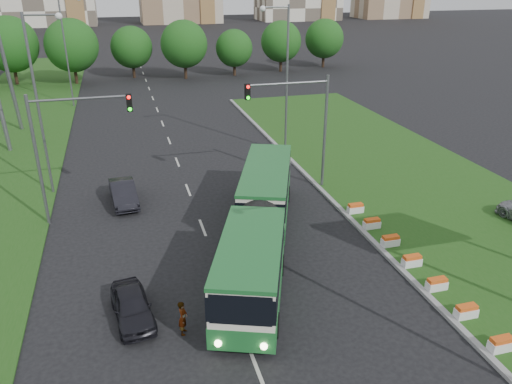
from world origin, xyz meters
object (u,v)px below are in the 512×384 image
object	(u,v)px
car_left_near	(132,306)
car_left_far	(123,193)
pedestrian	(183,318)
shopping_trolley	(231,337)
traffic_mast_left	(64,138)
traffic_mast_median	(303,116)
articulated_bus	(255,221)

from	to	relation	value
car_left_near	car_left_far	world-z (taller)	car_left_far
car_left_near	pedestrian	bearing A→B (deg)	-45.21
car_left_far	shopping_trolley	xyz separation A→B (m)	(3.82, -15.44, -0.44)
traffic_mast_left	pedestrian	world-z (taller)	traffic_mast_left
traffic_mast_left	shopping_trolley	distance (m)	15.94
traffic_mast_median	shopping_trolley	bearing A→B (deg)	-120.03
traffic_mast_median	car_left_far	distance (m)	13.09
traffic_mast_median	car_left_near	world-z (taller)	traffic_mast_median
traffic_mast_median	traffic_mast_left	bearing A→B (deg)	-176.23
car_left_far	car_left_near	bearing A→B (deg)	-95.18
pedestrian	car_left_far	bearing A→B (deg)	25.09
shopping_trolley	car_left_near	bearing A→B (deg)	122.50
car_left_far	traffic_mast_median	bearing A→B (deg)	-9.36
car_left_far	pedestrian	bearing A→B (deg)	-87.09
car_left_near	traffic_mast_median	bearing A→B (deg)	36.60
car_left_far	shopping_trolley	world-z (taller)	car_left_far
traffic_mast_left	car_left_far	distance (m)	5.80
pedestrian	shopping_trolley	xyz separation A→B (m)	(1.83, -1.14, -0.50)
traffic_mast_median	shopping_trolley	size ratio (longest dim) A/B	13.54
traffic_mast_left	shopping_trolley	xyz separation A→B (m)	(6.77, -13.51, -5.06)
car_left_near	shopping_trolley	distance (m)	4.73
car_left_near	shopping_trolley	bearing A→B (deg)	-42.52
articulated_bus	pedestrian	size ratio (longest dim) A/B	11.11
traffic_mast_median	traffic_mast_left	distance (m)	15.19
traffic_mast_median	car_left_far	size ratio (longest dim) A/B	1.79
car_left_near	pedestrian	size ratio (longest dim) A/B	2.48
articulated_bus	pedestrian	bearing A→B (deg)	-107.86
articulated_bus	car_left_near	xyz separation A→B (m)	(-6.82, -4.40, -1.10)
car_left_far	pedestrian	world-z (taller)	pedestrian
traffic_mast_left	articulated_bus	world-z (taller)	traffic_mast_left
traffic_mast_median	articulated_bus	bearing A→B (deg)	-126.26
traffic_mast_left	pedestrian	distance (m)	14.08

